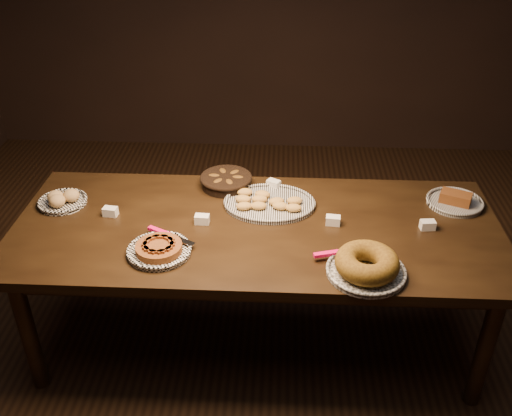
{
  "coord_description": "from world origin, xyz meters",
  "views": [
    {
      "loc": [
        0.11,
        -2.33,
        2.29
      ],
      "look_at": [
        -0.01,
        0.05,
        0.82
      ],
      "focal_mm": 40.0,
      "sensor_mm": 36.0,
      "label": 1
    }
  ],
  "objects_px": {
    "buffet_table": "(257,238)",
    "bundt_cake_plate": "(367,265)",
    "apple_tart_plate": "(159,249)",
    "madeleine_platter": "(268,203)"
  },
  "relations": [
    {
      "from": "bundt_cake_plate",
      "to": "madeleine_platter",
      "type": "bearing_deg",
      "value": 141.66
    },
    {
      "from": "buffet_table",
      "to": "apple_tart_plate",
      "type": "distance_m",
      "value": 0.51
    },
    {
      "from": "apple_tart_plate",
      "to": "madeleine_platter",
      "type": "relative_size",
      "value": 0.68
    },
    {
      "from": "madeleine_platter",
      "to": "bundt_cake_plate",
      "type": "xyz_separation_m",
      "value": [
        0.44,
        -0.55,
        0.03
      ]
    },
    {
      "from": "buffet_table",
      "to": "madeleine_platter",
      "type": "xyz_separation_m",
      "value": [
        0.05,
        0.19,
        0.09
      ]
    },
    {
      "from": "buffet_table",
      "to": "bundt_cake_plate",
      "type": "xyz_separation_m",
      "value": [
        0.49,
        -0.36,
        0.12
      ]
    },
    {
      "from": "buffet_table",
      "to": "madeleine_platter",
      "type": "height_order",
      "value": "madeleine_platter"
    },
    {
      "from": "buffet_table",
      "to": "bundt_cake_plate",
      "type": "distance_m",
      "value": 0.62
    },
    {
      "from": "buffet_table",
      "to": "apple_tart_plate",
      "type": "height_order",
      "value": "apple_tart_plate"
    },
    {
      "from": "buffet_table",
      "to": "apple_tart_plate",
      "type": "bearing_deg",
      "value": -150.13
    }
  ]
}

